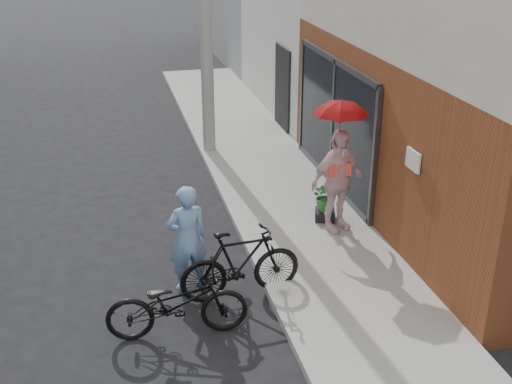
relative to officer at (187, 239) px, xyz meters
name	(u,v)px	position (x,y,z in m)	size (l,w,h in m)	color
ground	(206,301)	(0.19, -0.41, -0.83)	(80.00, 80.00, 0.00)	black
sidewalk	(303,222)	(2.29, 1.59, -0.77)	(2.20, 24.00, 0.12)	#969691
curb	(240,229)	(1.13, 1.59, -0.77)	(0.12, 24.00, 0.12)	#9E9E99
officer	(187,239)	(0.00, 0.00, 0.00)	(0.60, 0.40, 1.66)	#7098C7
bike_left	(177,303)	(-0.31, -1.10, -0.34)	(0.65, 1.86, 0.98)	black
bike_right	(241,264)	(0.70, -0.38, -0.29)	(0.51, 1.79, 1.08)	black
kimono_woman	(337,181)	(2.69, 1.11, 0.19)	(1.05, 0.44, 1.79)	silver
parasol	(341,107)	(2.69, 1.11, 1.47)	(0.88, 0.88, 0.77)	red
planter	(325,215)	(2.65, 1.49, -0.62)	(0.34, 0.34, 0.18)	black
potted_plant	(326,196)	(2.65, 1.49, -0.26)	(0.49, 0.42, 0.54)	#2E732F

